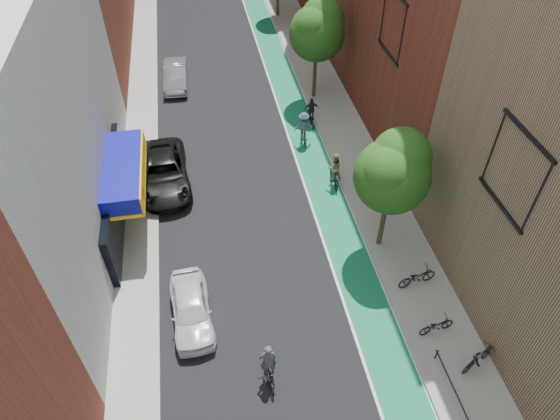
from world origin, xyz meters
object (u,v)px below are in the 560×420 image
parked_car_black (164,172)px  cyclist_lane_mid (312,115)px  cyclist_lead (268,368)px  cyclist_lane_far (304,129)px  parked_car_silver (176,75)px  cyclist_lane_near (334,172)px  parked_car_white (191,309)px

parked_car_black → cyclist_lane_mid: size_ratio=3.02×
cyclist_lead → cyclist_lane_far: size_ratio=1.04×
parked_car_black → parked_car_silver: 10.94m
cyclist_lead → cyclist_lane_mid: 17.64m
cyclist_lane_far → cyclist_lane_near: bearing=100.4°
parked_car_white → cyclist_lane_near: bearing=39.1°
cyclist_lane_mid → cyclist_lane_far: 2.02m
cyclist_lane_near → cyclist_lane_mid: cyclist_lane_near is taller
parked_car_white → cyclist_lane_mid: cyclist_lane_mid is taller
cyclist_lead → cyclist_lane_far: 15.66m
parked_car_black → cyclist_lane_near: (9.20, -1.74, 0.07)m
parked_car_silver → cyclist_lane_near: bearing=-54.2°
parked_car_black → cyclist_lead: cyclist_lead is taller
parked_car_black → cyclist_lane_far: bearing=12.7°
cyclist_lead → cyclist_lane_near: size_ratio=1.05×
cyclist_lane_mid → parked_car_white: bearing=59.3°
parked_car_black → parked_car_silver: bearing=81.5°
parked_car_black → cyclist_lane_near: cyclist_lane_near is taller
cyclist_lane_mid → cyclist_lead: bearing=72.6°
parked_car_white → cyclist_lane_near: size_ratio=2.01×
cyclist_lane_near → cyclist_lane_mid: size_ratio=1.07×
parked_car_black → cyclist_lane_near: size_ratio=2.83×
parked_car_black → cyclist_lane_far: cyclist_lane_far is taller
parked_car_silver → cyclist_lane_far: size_ratio=2.16×
cyclist_lane_near → parked_car_white: bearing=42.6°
parked_car_black → cyclist_lane_mid: cyclist_lane_mid is taller
parked_car_white → cyclist_lane_far: (7.38, 11.67, 0.26)m
parked_car_silver → cyclist_lead: size_ratio=2.09×
cyclist_lane_near → cyclist_lane_far: (-0.81, 4.16, 0.08)m
parked_car_black → cyclist_lane_far: (8.39, 2.41, 0.15)m
parked_car_white → cyclist_lane_far: cyclist_lane_far is taller
parked_car_black → cyclist_lane_near: 9.36m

